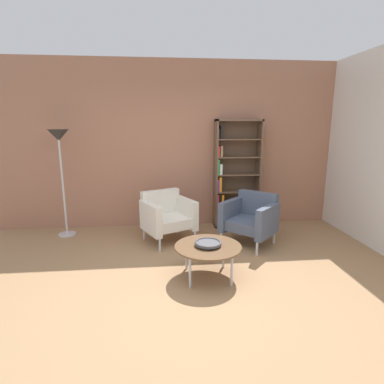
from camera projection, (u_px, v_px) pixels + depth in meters
ground_plane at (191, 292)px, 3.39m from camera, size 8.32×8.32×0.00m
brick_back_panel at (178, 145)px, 5.47m from camera, size 6.40×0.12×2.90m
bookshelf_tall at (234, 176)px, 5.48m from camera, size 0.80×0.30×1.90m
coffee_table_low at (208, 248)px, 3.67m from camera, size 0.80×0.80×0.40m
decorative_bowl at (208, 243)px, 3.65m from camera, size 0.32×0.32×0.05m
armchair_spare_guest at (167, 215)px, 4.84m from camera, size 0.92×0.89×0.78m
armchair_near_window at (251, 218)px, 4.72m from camera, size 0.95×0.95×0.78m
floor_lamp_torchiere at (59, 148)px, 4.85m from camera, size 0.32×0.32×1.74m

